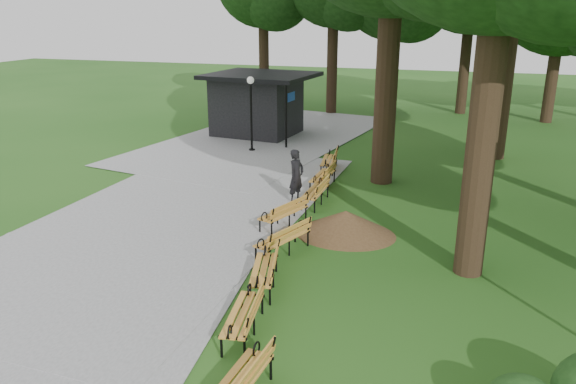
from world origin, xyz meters
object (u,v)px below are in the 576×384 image
(person, at_px, (296,176))
(kiosk, at_px, (257,104))
(dirt_mound, at_px, (346,223))
(bench_5, at_px, (315,192))
(bench_1, at_px, (243,315))
(bench_0, at_px, (238,383))
(bench_6, at_px, (323,176))
(bench_2, at_px, (264,270))
(bench_4, at_px, (283,213))
(bench_3, at_px, (283,238))
(lamp_post, at_px, (251,99))
(bench_7, at_px, (329,160))

(person, bearing_deg, kiosk, 46.16)
(dirt_mound, bearing_deg, bench_5, 123.54)
(bench_1, bearing_deg, bench_5, 176.05)
(bench_0, xyz_separation_m, bench_6, (-1.54, 11.82, 0.00))
(bench_2, distance_m, bench_4, 3.83)
(kiosk, bearing_deg, bench_3, -60.44)
(lamp_post, height_order, bench_0, lamp_post)
(bench_3, bearing_deg, kiosk, -135.79)
(bench_2, bearing_deg, dirt_mound, 149.11)
(bench_5, xyz_separation_m, bench_6, (-0.20, 1.84, 0.00))
(bench_0, bearing_deg, bench_3, -164.32)
(kiosk, relative_size, bench_5, 2.64)
(dirt_mound, height_order, bench_1, bench_1)
(lamp_post, xyz_separation_m, bench_2, (4.95, -12.18, -1.96))
(person, distance_m, lamp_post, 7.48)
(bench_6, bearing_deg, dirt_mound, 24.67)
(bench_6, bearing_deg, bench_3, 5.97)
(dirt_mound, distance_m, bench_4, 1.88)
(bench_2, relative_size, bench_5, 1.00)
(dirt_mound, bearing_deg, bench_7, 107.56)
(bench_3, height_order, bench_7, same)
(bench_1, bearing_deg, bench_2, 179.51)
(dirt_mound, bearing_deg, bench_3, -125.85)
(lamp_post, distance_m, bench_1, 15.23)
(bench_2, relative_size, bench_6, 1.00)
(bench_0, bearing_deg, bench_4, -162.79)
(dirt_mound, xyz_separation_m, bench_6, (-1.70, 4.11, 0.08))
(person, height_order, kiosk, kiosk)
(bench_3, height_order, bench_4, same)
(bench_0, relative_size, bench_4, 1.00)
(person, bearing_deg, bench_3, -149.53)
(bench_5, bearing_deg, dirt_mound, 34.59)
(bench_1, relative_size, bench_2, 1.00)
(person, bearing_deg, bench_5, -72.23)
(bench_3, bearing_deg, dirt_mound, 165.36)
(dirt_mound, xyz_separation_m, bench_1, (-0.87, -5.72, 0.08))
(dirt_mound, height_order, bench_5, bench_5)
(bench_0, xyz_separation_m, bench_4, (-1.72, 7.74, 0.00))
(person, height_order, bench_7, person)
(bench_0, distance_m, bench_4, 7.93)
(dirt_mound, distance_m, bench_2, 3.90)
(dirt_mound, bearing_deg, bench_2, -107.16)
(bench_5, xyz_separation_m, bench_7, (-0.50, 4.05, 0.00))
(bench_3, height_order, bench_6, same)
(bench_4, bearing_deg, bench_2, 31.52)
(bench_7, bearing_deg, bench_0, -0.35)
(bench_7, bearing_deg, bench_1, -2.45)
(bench_0, height_order, bench_3, same)
(bench_6, bearing_deg, kiosk, -142.99)
(person, distance_m, bench_5, 0.80)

